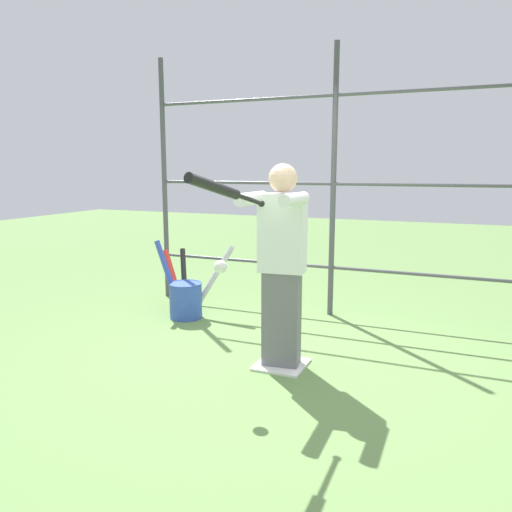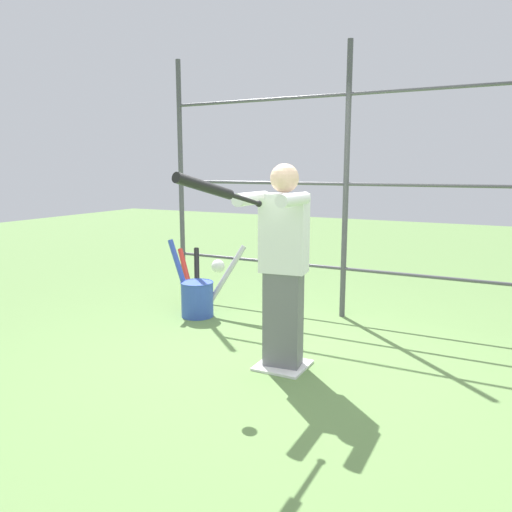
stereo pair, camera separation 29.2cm
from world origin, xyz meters
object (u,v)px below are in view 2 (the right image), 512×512
Objects in this scene: batter at (283,261)px; softball_in_flight at (218,266)px; bat_bucket at (197,295)px; baseball_bat_swinging at (212,189)px.

batter reaches higher than softball_in_flight.
bat_bucket is (1.18, -1.46, -0.69)m from softball_in_flight.
batter reaches higher than baseball_bat_swinging.
baseball_bat_swinging is at bearing 118.00° from softball_in_flight.
softball_in_flight is 0.10× the size of bat_bucket.
bat_bucket is at bearing -51.14° from softball_in_flight.
batter is 1.71× the size of bat_bucket.
bat_bucket is (1.44, -0.91, -0.66)m from batter.
softball_in_flight is (0.20, -0.38, -0.57)m from baseball_bat_swinging.
batter is at bearing 147.75° from bat_bucket.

